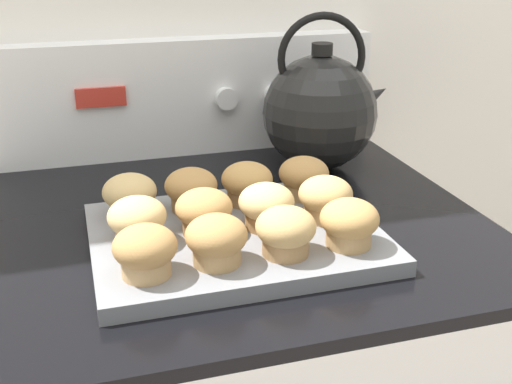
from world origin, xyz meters
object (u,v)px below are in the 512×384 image
Objects in this scene: muffin_r0_c2 at (286,231)px; muffin_r2_c2 at (247,183)px; muffin_r2_c0 at (130,195)px; muffin_r0_c3 at (349,223)px; muffin_r2_c1 at (191,189)px; muffin_r1_c1 at (204,212)px; muffin_r0_c0 at (145,251)px; muffin_r1_c0 at (137,220)px; muffin_r1_c3 at (325,198)px; tea_kettle at (320,110)px; muffin_r1_c2 at (266,206)px; muffin_r0_c1 at (216,240)px; muffin_pan at (235,238)px; muffin_r2_c3 at (304,177)px.

muffin_r2_c2 is at bearing 90.37° from muffin_r0_c2.
muffin_r2_c0 is (-0.17, 0.17, 0.00)m from muffin_r0_c2.
muffin_r2_c1 is (-0.17, 0.17, 0.00)m from muffin_r0_c3.
muffin_r0_c3 and muffin_r1_c1 have the same top height.
muffin_r0_c0 is 0.09m from muffin_r1_c0.
muffin_r1_c3 is (0.26, 0.09, 0.00)m from muffin_r0_c0.
muffin_r0_c0 is 0.28× the size of tea_kettle.
muffin_r0_c0 is 1.00× the size of muffin_r2_c1.
muffin_r0_c2 is at bearing -90.54° from muffin_r1_c2.
muffin_r1_c3 and muffin_r2_c2 have the same top height.
muffin_r0_c1 is 0.12m from muffin_r1_c0.
muffin_r1_c3 is (0.17, -0.00, 0.00)m from muffin_r1_c1.
muffin_r1_c2 is 0.12m from muffin_r2_c1.
muffin_r1_c0 is at bearing 179.75° from muffin_pan.
muffin_r0_c3 is at bearing -91.30° from muffin_r1_c3.
muffin_r0_c2 reaches higher than muffin_pan.
tea_kettle is (0.35, 0.26, 0.05)m from muffin_r1_c0.
muffin_r1_c0 is (-0.13, 0.00, 0.04)m from muffin_pan.
muffin_r1_c0 is 0.09m from muffin_r2_c0.
muffin_r1_c1 is (-0.08, 0.09, 0.00)m from muffin_r0_c2.
muffin_r1_c2 and muffin_r1_c3 have the same top height.
muffin_r2_c2 is at bearing 1.13° from muffin_r2_c1.
muffin_r2_c0 is (-0.17, 0.09, 0.00)m from muffin_r1_c2.
muffin_r1_c3 is 0.12m from muffin_r2_c2.
muffin_r1_c0 is (-0.26, 0.08, 0.00)m from muffin_r0_c3.
muffin_r1_c0 is at bearing -143.75° from tea_kettle.
muffin_pan is 0.35m from tea_kettle.
muffin_r0_c3 is 1.00× the size of muffin_r2_c1.
tea_kettle is at bearing 36.25° from muffin_r1_c0.
muffin_r0_c1 is 0.09m from muffin_r1_c1.
muffin_pan is 0.13m from muffin_r1_c0.
muffin_r1_c0 is at bearing 135.36° from muffin_r0_c1.
muffin_r0_c0 is 0.26m from muffin_r0_c3.
muffin_r2_c3 is at bearing -0.16° from muffin_r2_c0.
muffin_r2_c1 is (0.09, 0.08, 0.00)m from muffin_r1_c0.
muffin_r1_c0 is (0.00, 0.09, 0.00)m from muffin_r0_c0.
muffin_r0_c0 is at bearing -134.65° from muffin_r1_c1.
muffin_pan is at bearing 117.02° from muffin_r0_c2.
muffin_r1_c3 is at bearing 25.49° from muffin_r0_c1.
muffin_r1_c0 is 0.27m from muffin_r2_c3.
muffin_pan is 0.16m from muffin_r2_c0.
muffin_r2_c1 is (0.09, 0.17, 0.00)m from muffin_r0_c0.
muffin_r0_c2 and muffin_r2_c1 have the same top height.
muffin_r0_c3 is at bearing 0.14° from muffin_r0_c2.
muffin_pan is 5.06× the size of muffin_r1_c1.
muffin_r1_c1 is (0.09, 0.09, 0.00)m from muffin_r0_c0.
muffin_r2_c2 is (-0.00, 0.17, 0.00)m from muffin_r0_c2.
muffin_r2_c2 and muffin_r2_c3 have the same top height.
muffin_r2_c0 is at bearing -179.94° from muffin_r2_c2.
muffin_r1_c2 is at bearing -178.33° from muffin_r1_c3.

